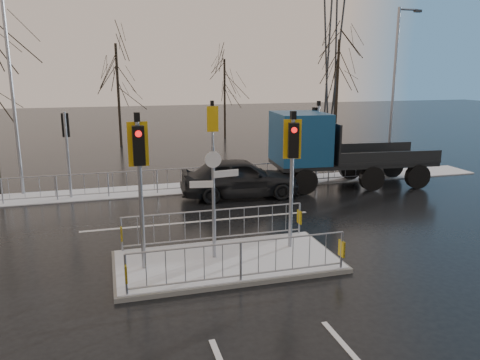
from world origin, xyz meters
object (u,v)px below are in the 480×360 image
object	(u,v)px
street_lamp_right	(395,86)
traffic_island	(226,250)
car_far_lane	(240,177)
flatbed_truck	(322,148)
street_lamp_left	(14,87)

from	to	relation	value
street_lamp_right	traffic_island	bearing A→B (deg)	-141.27
car_far_lane	flatbed_truck	distance (m)	4.19
traffic_island	flatbed_truck	size ratio (longest dim) A/B	0.81
traffic_island	street_lamp_left	distance (m)	12.17
car_far_lane	flatbed_truck	xyz separation A→B (m)	(4.01, 0.73, 0.95)
traffic_island	flatbed_truck	xyz separation A→B (m)	(6.26, 7.29, 1.38)
car_far_lane	street_lamp_right	world-z (taller)	street_lamp_right
flatbed_truck	street_lamp_right	bearing A→B (deg)	15.54
flatbed_truck	street_lamp_right	xyz separation A→B (m)	(4.32, 1.20, 2.61)
street_lamp_right	car_far_lane	bearing A→B (deg)	-166.96
traffic_island	car_far_lane	distance (m)	6.95
car_far_lane	street_lamp_right	size ratio (longest dim) A/B	0.61
car_far_lane	street_lamp_left	world-z (taller)	street_lamp_left
street_lamp_right	flatbed_truck	bearing A→B (deg)	-164.46
car_far_lane	street_lamp_right	bearing A→B (deg)	-72.56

